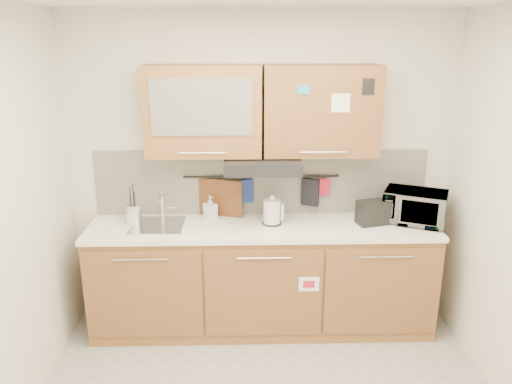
{
  "coord_description": "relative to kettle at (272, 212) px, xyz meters",
  "views": [
    {
      "loc": [
        -0.15,
        -2.59,
        2.38
      ],
      "look_at": [
        -0.06,
        1.05,
        1.25
      ],
      "focal_mm": 35.0,
      "sensor_mm": 36.0,
      "label": 1
    }
  ],
  "objects": [
    {
      "name": "cutting_board",
      "position": [
        -0.43,
        0.21,
        -0.01
      ],
      "size": [
        0.37,
        0.14,
        0.47
      ],
      "primitive_type": "cube",
      "rotation": [
        0.0,
        0.0,
        -0.3
      ],
      "color": "brown",
      "rests_on": "utensil_rail"
    },
    {
      "name": "base_cabinet",
      "position": [
        -0.08,
        -0.03,
        -0.61
      ],
      "size": [
        2.8,
        0.64,
        0.88
      ],
      "color": "brown",
      "rests_on": "floor"
    },
    {
      "name": "dark_pouch",
      "position": [
        0.33,
        0.21,
        0.11
      ],
      "size": [
        0.15,
        0.1,
        0.23
      ],
      "primitive_type": "cube",
      "rotation": [
        0.0,
        0.0,
        -0.43
      ],
      "color": "black",
      "rests_on": "utensil_rail"
    },
    {
      "name": "wall_back",
      "position": [
        -0.08,
        0.27,
        0.28
      ],
      "size": [
        3.2,
        0.0,
        3.2
      ],
      "primitive_type": "plane",
      "rotation": [
        1.57,
        0.0,
        0.0
      ],
      "color": "silver",
      "rests_on": "ground"
    },
    {
      "name": "countertop",
      "position": [
        -0.08,
        -0.04,
        -0.12
      ],
      "size": [
        2.82,
        0.62,
        0.04
      ],
      "primitive_type": "cube",
      "color": "white",
      "rests_on": "base_cabinet"
    },
    {
      "name": "backsplash",
      "position": [
        -0.08,
        0.26,
        0.18
      ],
      "size": [
        2.8,
        0.02,
        0.56
      ],
      "primitive_type": "cube",
      "color": "silver",
      "rests_on": "countertop"
    },
    {
      "name": "kettle",
      "position": [
        0.0,
        0.0,
        0.0
      ],
      "size": [
        0.18,
        0.17,
        0.25
      ],
      "rotation": [
        0.0,
        0.0,
        -0.27
      ],
      "color": "silver",
      "rests_on": "countertop"
    },
    {
      "name": "microwave",
      "position": [
        1.17,
        0.01,
        0.04
      ],
      "size": [
        0.58,
        0.5,
        0.27
      ],
      "primitive_type": "imported",
      "rotation": [
        0.0,
        0.0,
        -0.44
      ],
      "color": "#999999",
      "rests_on": "countertop"
    },
    {
      "name": "sink",
      "position": [
        -0.93,
        -0.02,
        -0.09
      ],
      "size": [
        0.42,
        0.4,
        0.26
      ],
      "color": "silver",
      "rests_on": "countertop"
    },
    {
      "name": "upper_cabinets",
      "position": [
        -0.08,
        0.1,
        0.81
      ],
      "size": [
        1.82,
        0.37,
        0.7
      ],
      "color": "brown",
      "rests_on": "wall_back"
    },
    {
      "name": "utensil_rail",
      "position": [
        -0.08,
        0.22,
        0.24
      ],
      "size": [
        1.3,
        0.02,
        0.02
      ],
      "primitive_type": "cylinder",
      "rotation": [
        0.0,
        1.57,
        0.0
      ],
      "color": "black",
      "rests_on": "backsplash"
    },
    {
      "name": "toaster",
      "position": [
        0.82,
        -0.02,
        0.0
      ],
      "size": [
        0.29,
        0.21,
        0.19
      ],
      "rotation": [
        0.0,
        0.0,
        0.26
      ],
      "color": "black",
      "rests_on": "countertop"
    },
    {
      "name": "soap_bottle",
      "position": [
        -0.51,
        0.13,
        0.0
      ],
      "size": [
        0.13,
        0.13,
        0.2
      ],
      "primitive_type": "imported",
      "rotation": [
        0.0,
        0.0,
        0.61
      ],
      "color": "#999999",
      "rests_on": "countertop"
    },
    {
      "name": "pot_holder",
      "position": [
        0.44,
        0.21,
        0.15
      ],
      "size": [
        0.12,
        0.02,
        0.14
      ],
      "primitive_type": "cube",
      "rotation": [
        0.0,
        0.0,
        0.03
      ],
      "color": "#A9162D",
      "rests_on": "utensil_rail"
    },
    {
      "name": "range_hood",
      "position": [
        -0.08,
        0.02,
        0.4
      ],
      "size": [
        0.6,
        0.46,
        0.1
      ],
      "primitive_type": "cube",
      "color": "black",
      "rests_on": "upper_cabinets"
    },
    {
      "name": "oven_mitt",
      "position": [
        -0.21,
        0.21,
        0.12
      ],
      "size": [
        0.12,
        0.08,
        0.2
      ],
      "primitive_type": "cube",
      "rotation": [
        0.0,
        0.0,
        0.44
      ],
      "color": "navy",
      "rests_on": "utensil_rail"
    },
    {
      "name": "utensil_crock",
      "position": [
        -1.12,
        0.03,
        -0.01
      ],
      "size": [
        0.17,
        0.17,
        0.33
      ],
      "rotation": [
        0.0,
        0.0,
        0.35
      ],
      "color": "silver",
      "rests_on": "countertop"
    }
  ]
}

